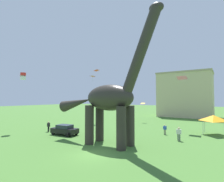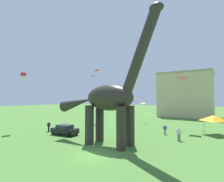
% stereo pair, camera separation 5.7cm
% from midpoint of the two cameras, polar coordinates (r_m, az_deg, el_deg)
% --- Properties ---
extents(ground_plane, '(240.00, 240.00, 0.00)m').
position_cam_midpoint_polar(ground_plane, '(18.43, -6.45, -20.13)').
color(ground_plane, '#42702D').
extents(dinosaur_sculpture, '(15.05, 3.19, 15.74)m').
position_cam_midpoint_polar(dinosaur_sculpture, '(21.09, -0.98, -2.20)').
color(dinosaur_sculpture, '#2D2823').
rests_on(dinosaur_sculpture, ground_plane).
extents(parked_sedan_left, '(4.37, 2.23, 1.55)m').
position_cam_midpoint_polar(parked_sedan_left, '(27.97, -15.32, -12.23)').
color(parked_sedan_left, black).
rests_on(parked_sedan_left, ground_plane).
extents(person_vendor_side, '(0.45, 0.20, 1.19)m').
position_cam_midpoint_polar(person_vendor_side, '(35.57, -7.32, -10.30)').
color(person_vendor_side, '#2D3347').
rests_on(person_vendor_side, ground_plane).
extents(person_far_spectator, '(0.56, 0.25, 1.50)m').
position_cam_midpoint_polar(person_far_spectator, '(28.58, 17.20, -11.79)').
color(person_far_spectator, '#6B6056').
rests_on(person_far_spectator, ground_plane).
extents(person_watching_child, '(0.66, 0.29, 1.78)m').
position_cam_midpoint_polar(person_watching_child, '(25.00, 21.35, -12.70)').
color(person_watching_child, '#2D3347').
rests_on(person_watching_child, ground_plane).
extents(person_near_flyer, '(0.64, 0.28, 1.71)m').
position_cam_midpoint_polar(person_near_flyer, '(31.40, -20.17, -10.65)').
color(person_near_flyer, black).
rests_on(person_near_flyer, ground_plane).
extents(festival_canopy_tent, '(3.15, 3.15, 3.00)m').
position_cam_midpoint_polar(festival_canopy_tent, '(31.13, 30.70, -7.73)').
color(festival_canopy_tent, '#B2B2B7').
rests_on(festival_canopy_tent, ground_plane).
extents(kite_apex, '(1.07, 1.07, 1.18)m').
position_cam_midpoint_polar(kite_apex, '(34.33, -27.28, 4.41)').
color(kite_apex, red).
extents(kite_mid_right, '(1.70, 1.23, 0.51)m').
position_cam_midpoint_polar(kite_mid_right, '(32.82, 22.27, 4.06)').
color(kite_mid_right, pink).
extents(kite_high_right, '(1.05, 0.81, 0.28)m').
position_cam_midpoint_polar(kite_high_right, '(41.38, 10.27, -4.07)').
color(kite_high_right, orange).
extents(kite_trailing, '(1.30, 1.59, 0.27)m').
position_cam_midpoint_polar(kite_trailing, '(42.65, -5.01, 6.81)').
color(kite_trailing, red).
extents(kite_near_low, '(1.09, 0.90, 1.19)m').
position_cam_midpoint_polar(kite_near_low, '(31.92, -6.32, 4.85)').
color(kite_near_low, pink).
extents(background_building_block, '(15.31, 10.40, 13.50)m').
position_cam_midpoint_polar(background_building_block, '(57.70, 23.20, -1.08)').
color(background_building_block, '#CCB78E').
rests_on(background_building_block, ground_plane).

